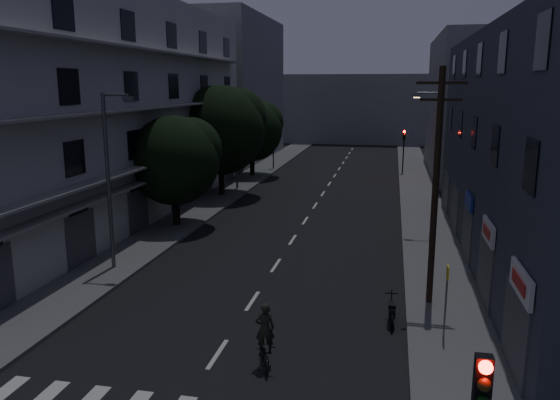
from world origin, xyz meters
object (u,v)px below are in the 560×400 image
(motorcycle, at_px, (392,312))
(cyclist, at_px, (265,345))
(utility_pole, at_px, (436,183))
(bus_stop_sign, at_px, (447,288))

(motorcycle, xyz_separation_m, cyclist, (-3.79, -3.90, 0.26))
(utility_pole, xyz_separation_m, motorcycle, (-1.43, -2.03, -4.44))
(utility_pole, bearing_deg, motorcycle, -125.21)
(bus_stop_sign, xyz_separation_m, motorcycle, (-1.73, 1.08, -1.46))
(motorcycle, height_order, cyclist, cyclist)
(utility_pole, bearing_deg, bus_stop_sign, -84.62)
(utility_pole, height_order, bus_stop_sign, utility_pole)
(motorcycle, bearing_deg, cyclist, -136.31)
(motorcycle, bearing_deg, bus_stop_sign, -34.09)
(motorcycle, bearing_deg, utility_pole, 52.68)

